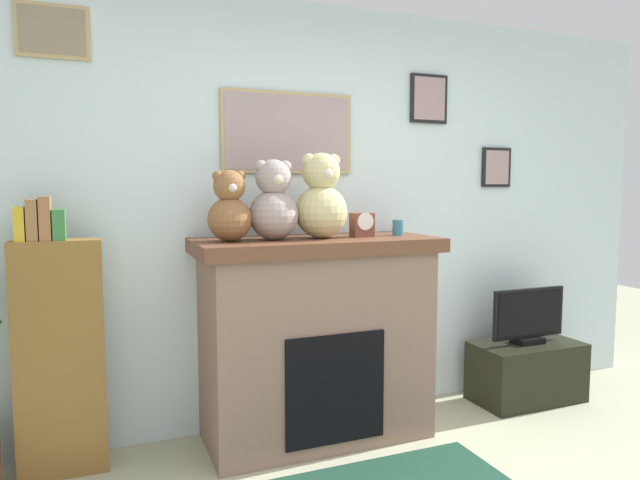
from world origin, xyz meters
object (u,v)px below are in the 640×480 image
at_px(candle_jar, 398,228).
at_px(teddy_bear_cream, 321,200).
at_px(teddy_bear_tan, 274,204).
at_px(teddy_bear_brown, 230,209).
at_px(tv_stand, 526,372).
at_px(fireplace, 316,338).
at_px(television, 528,317).
at_px(bookshelf, 59,351).
at_px(mantel_clock, 362,225).

distance_m(candle_jar, teddy_bear_cream, 0.53).
bearing_deg(teddy_bear_tan, candle_jar, 0.04).
xyz_separation_m(candle_jar, teddy_bear_brown, (-1.04, -0.00, 0.13)).
relative_size(candle_jar, teddy_bear_tan, 0.21).
bearing_deg(tv_stand, teddy_bear_tan, -179.87).
bearing_deg(fireplace, teddy_bear_tan, -176.02).
height_order(tv_stand, candle_jar, candle_jar).
xyz_separation_m(fireplace, television, (1.56, -0.02, -0.01)).
xyz_separation_m(bookshelf, tv_stand, (2.94, -0.10, -0.45)).
height_order(fireplace, bookshelf, bookshelf).
height_order(television, teddy_bear_tan, teddy_bear_tan).
bearing_deg(mantel_clock, tv_stand, 0.24).
bearing_deg(bookshelf, teddy_bear_tan, -5.33).
distance_m(candle_jar, teddy_bear_tan, 0.80).
bearing_deg(fireplace, teddy_bear_brown, -177.96).
bearing_deg(bookshelf, television, -1.97).
relative_size(bookshelf, mantel_clock, 9.99).
height_order(tv_stand, mantel_clock, mantel_clock).
height_order(bookshelf, teddy_bear_brown, teddy_bear_brown).
bearing_deg(teddy_bear_brown, mantel_clock, -0.09).
bearing_deg(bookshelf, teddy_bear_cream, -4.25).
xyz_separation_m(mantel_clock, teddy_bear_tan, (-0.55, 0.00, 0.13)).
distance_m(tv_stand, teddy_bear_brown, 2.38).
distance_m(teddy_bear_brown, teddy_bear_cream, 0.53).
relative_size(tv_stand, candle_jar, 7.84).
distance_m(bookshelf, candle_jar, 2.00).
height_order(fireplace, teddy_bear_cream, teddy_bear_cream).
relative_size(mantel_clock, teddy_bear_tan, 0.32).
distance_m(tv_stand, television, 0.39).
distance_m(television, teddy_bear_cream, 1.74).
relative_size(bookshelf, tv_stand, 1.91).
bearing_deg(tv_stand, teddy_bear_cream, -179.84).
bearing_deg(teddy_bear_cream, teddy_bear_tan, 179.99).
xyz_separation_m(bookshelf, candle_jar, (1.91, -0.10, 0.59)).
height_order(candle_jar, teddy_bear_tan, teddy_bear_tan).
height_order(teddy_bear_tan, teddy_bear_cream, teddy_bear_cream).
relative_size(bookshelf, television, 2.49).
bearing_deg(fireplace, television, -0.57).
relative_size(bookshelf, teddy_bear_brown, 3.72).
relative_size(television, teddy_bear_brown, 1.50).
relative_size(tv_stand, teddy_bear_cream, 1.54).
bearing_deg(candle_jar, fireplace, 178.08).
distance_m(mantel_clock, teddy_bear_brown, 0.80).
xyz_separation_m(bookshelf, teddy_bear_cream, (1.40, -0.10, 0.76)).
height_order(television, candle_jar, candle_jar).
relative_size(mantel_clock, teddy_bear_brown, 0.37).
distance_m(tv_stand, mantel_clock, 1.66).
xyz_separation_m(bookshelf, mantel_clock, (1.66, -0.11, 0.61)).
xyz_separation_m(tv_stand, teddy_bear_cream, (-1.54, -0.00, 1.20)).
bearing_deg(fireplace, bookshelf, 176.43).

